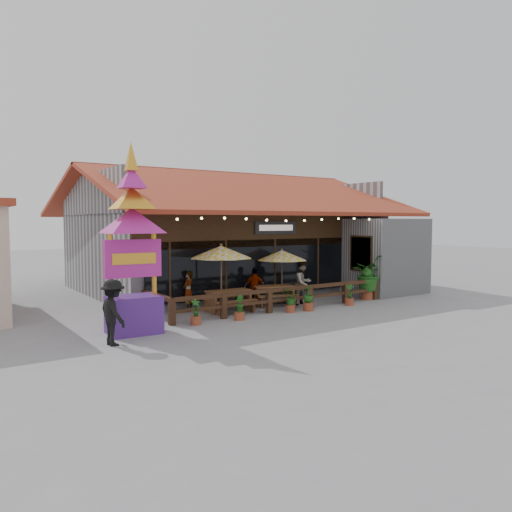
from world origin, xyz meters
TOP-DOWN VIEW (x-y plane):
  - ground at (0.00, 0.00)m, footprint 100.00×100.00m
  - restaurant_building at (0.26, 6.61)m, footprint 15.50×14.73m
  - patio_railing at (-2.25, -0.27)m, footprint 10.00×2.60m
  - umbrella_left at (-3.83, 0.81)m, footprint 2.76×2.76m
  - umbrella_right at (-0.73, 1.03)m, footprint 2.67×2.67m
  - picnic_table_left at (-3.62, 0.59)m, footprint 1.81×1.58m
  - picnic_table_right at (-1.30, 0.81)m, footprint 2.12×1.98m
  - thai_sign_tower at (-7.99, -0.93)m, footprint 2.47×2.47m
  - tropical_plant at (3.05, -0.27)m, footprint 1.88×1.83m
  - diner_a at (-4.82, 1.67)m, footprint 0.68×0.64m
  - diner_b at (-0.24, 0.21)m, footprint 0.99×0.83m
  - diner_c at (-1.93, 1.29)m, footprint 0.96×0.72m
  - pedestrian at (-9.00, -2.05)m, footprint 0.78×1.26m
  - planter_a at (-5.81, -0.89)m, footprint 0.36×0.36m
  - planter_b at (-4.17, -1.03)m, footprint 0.36×0.37m
  - planter_c at (-1.75, -0.86)m, footprint 0.67×0.63m
  - planter_d at (-0.96, -0.98)m, footprint 0.47×0.47m
  - planter_e at (1.26, -0.99)m, footprint 0.36×0.38m

SIDE VIEW (x-z plane):
  - ground at x=0.00m, z-range 0.00..0.00m
  - planter_a at x=-5.81m, z-range -0.07..0.81m
  - planter_e at x=1.26m, z-range -0.07..0.82m
  - planter_b at x=-4.17m, z-range -0.04..0.84m
  - planter_d at x=-0.96m, z-range -0.02..0.97m
  - planter_c at x=-1.75m, z-range 0.05..0.93m
  - picnic_table_right at x=-1.30m, z-range 0.14..0.97m
  - picnic_table_left at x=-3.62m, z-range 0.14..0.98m
  - patio_railing at x=-2.25m, z-range 0.15..1.07m
  - diner_c at x=-1.93m, z-range 0.00..1.52m
  - diner_a at x=-4.82m, z-range 0.00..1.55m
  - diner_b at x=-0.24m, z-range 0.00..1.83m
  - pedestrian at x=-9.00m, z-range 0.00..1.87m
  - tropical_plant at x=3.05m, z-range 0.14..2.12m
  - umbrella_right at x=-0.73m, z-range 0.87..3.20m
  - restaurant_building at x=0.26m, z-range -0.84..5.25m
  - umbrella_left at x=-3.83m, z-range 0.98..3.61m
  - thai_sign_tower at x=-7.99m, z-range 0.18..6.52m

